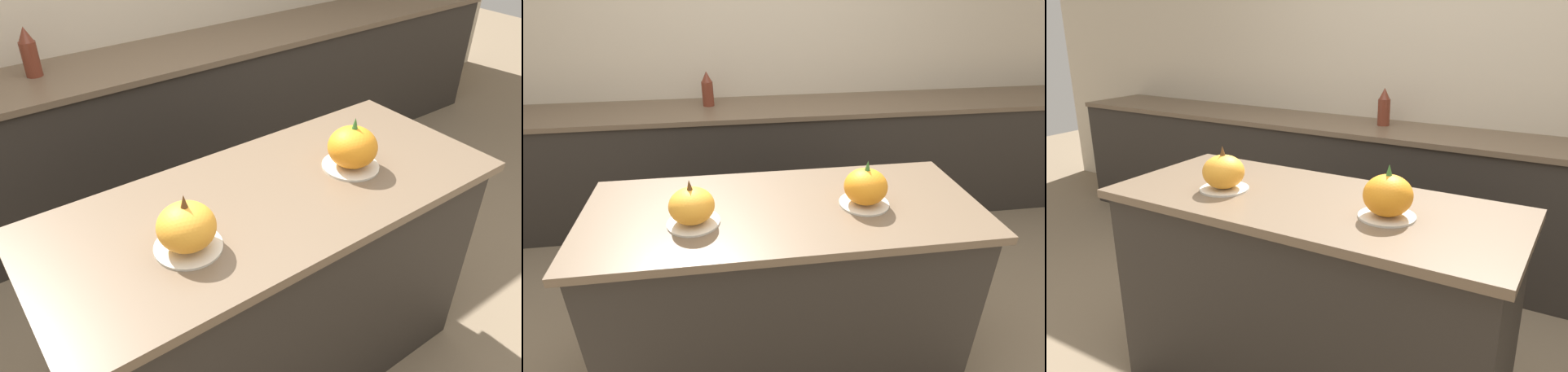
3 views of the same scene
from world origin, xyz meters
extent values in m
plane|color=#847056|center=(0.00, 0.00, 0.00)|extent=(12.00, 12.00, 0.00)
cube|color=#2D2823|center=(0.00, 0.00, 0.45)|extent=(1.60, 0.64, 0.90)
cube|color=brown|center=(0.00, 0.00, 0.92)|extent=(1.66, 0.70, 0.03)
cube|color=#2D2823|center=(0.00, 1.53, 0.44)|extent=(6.00, 0.56, 0.89)
cube|color=brown|center=(0.00, 1.53, 0.91)|extent=(6.00, 0.60, 0.03)
cylinder|color=silver|center=(-0.37, -0.08, 0.94)|extent=(0.20, 0.20, 0.01)
ellipsoid|color=orange|center=(-0.37, -0.08, 1.02)|extent=(0.17, 0.17, 0.14)
cone|color=brown|center=(-0.37, -0.08, 1.10)|extent=(0.02, 0.02, 0.04)
cylinder|color=silver|center=(0.34, -0.03, 0.94)|extent=(0.21, 0.21, 0.01)
ellipsoid|color=orange|center=(0.34, -0.03, 1.02)|extent=(0.18, 0.18, 0.15)
cone|color=#38702D|center=(0.34, -0.03, 1.11)|extent=(0.02, 0.02, 0.04)
cylinder|color=maroon|center=(-0.34, 1.60, 1.01)|extent=(0.08, 0.08, 0.18)
cone|color=maroon|center=(-0.34, 1.60, 1.14)|extent=(0.08, 0.08, 0.08)
camera|label=1|loc=(-0.86, -1.13, 1.92)|focal=35.00mm
camera|label=2|loc=(-0.21, -1.46, 1.80)|focal=28.00mm
camera|label=3|loc=(0.95, -1.64, 1.61)|focal=35.00mm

